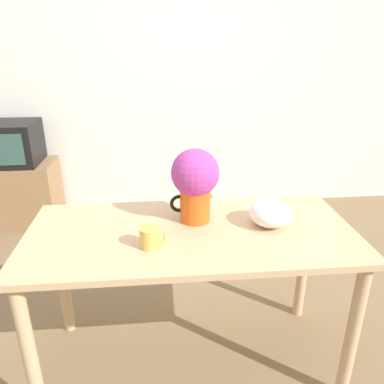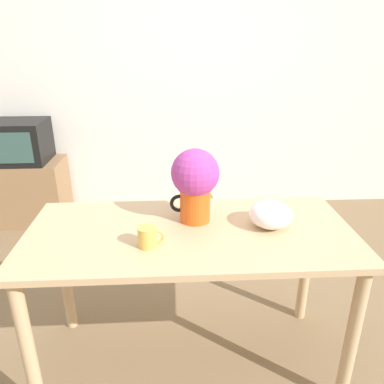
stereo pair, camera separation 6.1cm
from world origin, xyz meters
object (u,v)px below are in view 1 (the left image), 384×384
at_px(white_bowl, 271,213).
at_px(coffee_mug, 150,238).
at_px(tv_set, 8,143).
at_px(flower_vase, 195,181).

bearing_deg(white_bowl, coffee_mug, -165.04).
bearing_deg(coffee_mug, tv_set, 123.40).
height_order(coffee_mug, white_bowl, white_bowl).
bearing_deg(tv_set, flower_vase, -48.51).
height_order(flower_vase, white_bowl, flower_vase).
distance_m(flower_vase, tv_set, 2.22).
relative_size(coffee_mug, tv_set, 0.22).
bearing_deg(flower_vase, tv_set, 131.49).
xyz_separation_m(flower_vase, tv_set, (-1.47, 1.66, -0.22)).
height_order(coffee_mug, tv_set, tv_set).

